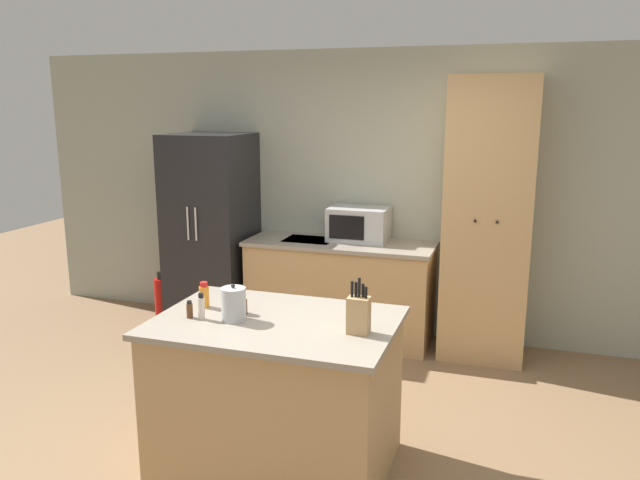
{
  "coord_description": "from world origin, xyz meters",
  "views": [
    {
      "loc": [
        1.19,
        -3.24,
        2.13
      ],
      "look_at": [
        -0.33,
        1.4,
        1.05
      ],
      "focal_mm": 35.0,
      "sensor_mm": 36.0,
      "label": 1
    }
  ],
  "objects_px": {
    "refrigerator": "(212,232)",
    "microwave": "(359,224)",
    "spice_bottle_green_herb": "(190,310)",
    "kettle": "(234,304)",
    "pantry_cabinet": "(488,221)",
    "fire_extinguisher": "(161,299)",
    "spice_bottle_amber_oil": "(242,306)",
    "knife_block": "(359,314)",
    "spice_bottle_tall_dark": "(201,307)",
    "spice_bottle_short_red": "(204,295)"
  },
  "relations": [
    {
      "from": "pantry_cabinet",
      "to": "kettle",
      "type": "relative_size",
      "value": 10.88
    },
    {
      "from": "spice_bottle_amber_oil",
      "to": "kettle",
      "type": "relative_size",
      "value": 0.48
    },
    {
      "from": "spice_bottle_green_herb",
      "to": "kettle",
      "type": "distance_m",
      "value": 0.27
    },
    {
      "from": "knife_block",
      "to": "spice_bottle_green_herb",
      "type": "height_order",
      "value": "knife_block"
    },
    {
      "from": "spice_bottle_green_herb",
      "to": "pantry_cabinet",
      "type": "bearing_deg",
      "value": 55.76
    },
    {
      "from": "spice_bottle_short_red",
      "to": "knife_block",
      "type": "bearing_deg",
      "value": -7.61
    },
    {
      "from": "fire_extinguisher",
      "to": "kettle",
      "type": "bearing_deg",
      "value": -48.56
    },
    {
      "from": "pantry_cabinet",
      "to": "spice_bottle_amber_oil",
      "type": "relative_size",
      "value": 22.83
    },
    {
      "from": "microwave",
      "to": "knife_block",
      "type": "distance_m",
      "value": 2.33
    },
    {
      "from": "spice_bottle_short_red",
      "to": "microwave",
      "type": "bearing_deg",
      "value": 79.09
    },
    {
      "from": "microwave",
      "to": "knife_block",
      "type": "relative_size",
      "value": 1.71
    },
    {
      "from": "refrigerator",
      "to": "spice_bottle_green_herb",
      "type": "relative_size",
      "value": 18.01
    },
    {
      "from": "microwave",
      "to": "refrigerator",
      "type": "bearing_deg",
      "value": -173.99
    },
    {
      "from": "spice_bottle_tall_dark",
      "to": "spice_bottle_green_herb",
      "type": "distance_m",
      "value": 0.08
    },
    {
      "from": "spice_bottle_amber_oil",
      "to": "fire_extinguisher",
      "type": "bearing_deg",
      "value": 133.05
    },
    {
      "from": "refrigerator",
      "to": "spice_bottle_amber_oil",
      "type": "xyz_separation_m",
      "value": [
        1.26,
        -2.02,
        0.04
      ]
    },
    {
      "from": "pantry_cabinet",
      "to": "kettle",
      "type": "distance_m",
      "value": 2.54
    },
    {
      "from": "spice_bottle_tall_dark",
      "to": "spice_bottle_short_red",
      "type": "height_order",
      "value": "spice_bottle_short_red"
    },
    {
      "from": "microwave",
      "to": "spice_bottle_tall_dark",
      "type": "xyz_separation_m",
      "value": [
        -0.32,
        -2.32,
        -0.07
      ]
    },
    {
      "from": "spice_bottle_short_red",
      "to": "kettle",
      "type": "xyz_separation_m",
      "value": [
        0.27,
        -0.16,
        0.02
      ]
    },
    {
      "from": "spice_bottle_green_herb",
      "to": "microwave",
      "type": "bearing_deg",
      "value": 80.29
    },
    {
      "from": "knife_block",
      "to": "spice_bottle_amber_oil",
      "type": "distance_m",
      "value": 0.74
    },
    {
      "from": "fire_extinguisher",
      "to": "spice_bottle_short_red",
      "type": "bearing_deg",
      "value": -50.94
    },
    {
      "from": "spice_bottle_amber_oil",
      "to": "microwave",
      "type": "bearing_deg",
      "value": 86.3
    },
    {
      "from": "pantry_cabinet",
      "to": "kettle",
      "type": "height_order",
      "value": "pantry_cabinet"
    },
    {
      "from": "spice_bottle_amber_oil",
      "to": "refrigerator",
      "type": "bearing_deg",
      "value": 122.04
    },
    {
      "from": "microwave",
      "to": "kettle",
      "type": "distance_m",
      "value": 2.28
    },
    {
      "from": "knife_block",
      "to": "fire_extinguisher",
      "type": "relative_size",
      "value": 0.6
    },
    {
      "from": "spice_bottle_green_herb",
      "to": "fire_extinguisher",
      "type": "relative_size",
      "value": 0.2
    },
    {
      "from": "spice_bottle_tall_dark",
      "to": "spice_bottle_green_herb",
      "type": "bearing_deg",
      "value": 179.04
    },
    {
      "from": "refrigerator",
      "to": "spice_bottle_tall_dark",
      "type": "height_order",
      "value": "refrigerator"
    },
    {
      "from": "spice_bottle_short_red",
      "to": "kettle",
      "type": "height_order",
      "value": "kettle"
    },
    {
      "from": "spice_bottle_tall_dark",
      "to": "microwave",
      "type": "bearing_deg",
      "value": 82.16
    },
    {
      "from": "spice_bottle_tall_dark",
      "to": "refrigerator",
      "type": "bearing_deg",
      "value": 116.45
    },
    {
      "from": "spice_bottle_green_herb",
      "to": "kettle",
      "type": "bearing_deg",
      "value": 9.23
    },
    {
      "from": "refrigerator",
      "to": "pantry_cabinet",
      "type": "relative_size",
      "value": 0.79
    },
    {
      "from": "pantry_cabinet",
      "to": "knife_block",
      "type": "height_order",
      "value": "pantry_cabinet"
    },
    {
      "from": "kettle",
      "to": "pantry_cabinet",
      "type": "bearing_deg",
      "value": 60.09
    },
    {
      "from": "spice_bottle_tall_dark",
      "to": "fire_extinguisher",
      "type": "height_order",
      "value": "spice_bottle_tall_dark"
    },
    {
      "from": "spice_bottle_tall_dark",
      "to": "spice_bottle_green_herb",
      "type": "xyz_separation_m",
      "value": [
        -0.08,
        0.0,
        -0.02
      ]
    },
    {
      "from": "refrigerator",
      "to": "spice_bottle_amber_oil",
      "type": "relative_size",
      "value": 18.01
    },
    {
      "from": "refrigerator",
      "to": "kettle",
      "type": "relative_size",
      "value": 8.58
    },
    {
      "from": "spice_bottle_green_herb",
      "to": "fire_extinguisher",
      "type": "distance_m",
      "value": 2.7
    },
    {
      "from": "microwave",
      "to": "spice_bottle_tall_dark",
      "type": "bearing_deg",
      "value": -97.84
    },
    {
      "from": "spice_bottle_amber_oil",
      "to": "kettle",
      "type": "xyz_separation_m",
      "value": [
        0.0,
        -0.12,
        0.05
      ]
    },
    {
      "from": "spice_bottle_amber_oil",
      "to": "knife_block",
      "type": "bearing_deg",
      "value": -7.28
    },
    {
      "from": "spice_bottle_amber_oil",
      "to": "spice_bottle_green_herb",
      "type": "height_order",
      "value": "same"
    },
    {
      "from": "refrigerator",
      "to": "microwave",
      "type": "distance_m",
      "value": 1.42
    },
    {
      "from": "spice_bottle_amber_oil",
      "to": "spice_bottle_green_herb",
      "type": "bearing_deg",
      "value": -148.52
    },
    {
      "from": "refrigerator",
      "to": "spice_bottle_green_herb",
      "type": "bearing_deg",
      "value": -65.2
    }
  ]
}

